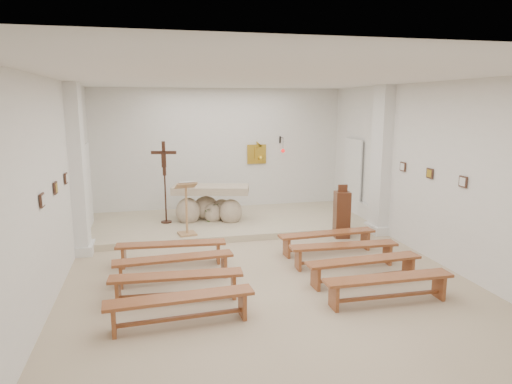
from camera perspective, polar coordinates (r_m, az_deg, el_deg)
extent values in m
cube|color=#C2AD8C|center=(8.55, 0.82, -10.15)|extent=(7.00, 10.00, 0.00)
cube|color=silver|center=(8.00, -24.18, 0.42)|extent=(0.02, 10.00, 3.50)
cube|color=silver|center=(9.54, 21.68, 2.18)|extent=(0.02, 10.00, 3.50)
cube|color=silver|center=(12.94, -4.50, 5.08)|extent=(7.00, 0.02, 3.50)
cube|color=silver|center=(7.98, 0.89, 13.92)|extent=(7.00, 10.00, 0.02)
cube|color=tan|center=(11.79, -3.28, -3.78)|extent=(6.98, 3.00, 0.15)
cube|color=white|center=(9.93, -21.37, 2.53)|extent=(0.26, 0.55, 3.50)
cube|color=white|center=(11.16, 15.35, 3.76)|extent=(0.26, 0.55, 3.50)
cube|color=gold|center=(13.12, 0.08, 4.76)|extent=(0.55, 0.04, 0.55)
cube|color=black|center=(13.27, 3.03, 6.55)|extent=(0.04, 0.02, 0.20)
cylinder|color=black|center=(13.12, 3.22, 6.80)|extent=(0.02, 0.30, 0.02)
cylinder|color=black|center=(12.99, 3.40, 6.00)|extent=(0.01, 0.01, 0.34)
sphere|color=red|center=(13.01, 3.39, 5.17)|extent=(0.11, 0.11, 0.11)
cube|color=#43281D|center=(7.23, -25.17, -0.94)|extent=(0.03, 0.20, 0.20)
cube|color=#43281D|center=(8.20, -23.77, 0.47)|extent=(0.03, 0.20, 0.20)
cube|color=#43281D|center=(9.17, -22.66, 1.59)|extent=(0.03, 0.20, 0.20)
cube|color=#43281D|center=(8.89, 24.46, 1.18)|extent=(0.03, 0.20, 0.20)
cube|color=#43281D|center=(9.69, 20.90, 2.19)|extent=(0.03, 0.20, 0.20)
cube|color=#43281D|center=(10.53, 17.88, 3.04)|extent=(0.03, 0.20, 0.20)
cube|color=silver|center=(10.91, -20.63, -4.65)|extent=(0.10, 0.85, 0.52)
cube|color=silver|center=(12.06, 13.68, -2.78)|extent=(0.10, 0.85, 0.52)
ellipsoid|color=#BCAA8F|center=(11.59, -8.49, -2.43)|extent=(0.62, 0.52, 0.70)
ellipsoid|color=#BCAA8F|center=(11.50, -3.15, -2.52)|extent=(0.58, 0.49, 0.66)
ellipsoid|color=#BCAA8F|center=(11.86, -6.27, -1.98)|extent=(0.66, 0.56, 0.62)
ellipsoid|color=#BCAA8F|center=(11.79, -4.30, -2.28)|extent=(0.53, 0.45, 0.58)
ellipsoid|color=#BCAA8F|center=(11.62, -5.40, -2.67)|extent=(0.45, 0.38, 0.53)
cube|color=#BCAA8F|center=(11.55, -5.68, 0.33)|extent=(2.02, 1.18, 0.18)
cube|color=tan|center=(10.53, -8.59, -5.17)|extent=(0.44, 0.44, 0.04)
cylinder|color=tan|center=(10.40, -8.67, -2.41)|extent=(0.05, 0.05, 1.08)
cube|color=tan|center=(10.26, -8.74, 0.80)|extent=(0.50, 0.40, 0.18)
cube|color=silver|center=(10.20, -8.69, 1.06)|extent=(0.43, 0.32, 0.14)
cylinder|color=#381B12|center=(11.66, -11.14, -3.68)|extent=(0.27, 0.27, 0.03)
cylinder|color=#381B12|center=(11.52, -11.25, -0.81)|extent=(0.04, 0.04, 1.22)
cube|color=#381B12|center=(11.36, -11.43, 4.13)|extent=(0.09, 0.07, 0.83)
cube|color=#381B12|center=(11.35, -11.46, 4.86)|extent=(0.61, 0.18, 0.08)
cube|color=#381B12|center=(11.34, -11.46, 3.95)|extent=(0.12, 0.07, 0.36)
imported|color=#2E5120|center=(11.60, -5.71, -2.51)|extent=(0.54, 0.53, 0.46)
cube|color=#4F2916|center=(10.79, 10.67, -2.80)|extent=(0.38, 0.38, 1.09)
cube|color=#4F2916|center=(10.66, 10.79, 0.44)|extent=(0.22, 0.08, 0.18)
cube|color=brown|center=(9.01, -10.55, -6.40)|extent=(2.11, 0.50, 0.05)
cube|color=brown|center=(9.16, -16.20, -7.81)|extent=(0.08, 0.31, 0.40)
cube|color=brown|center=(9.08, -4.76, -7.55)|extent=(0.08, 0.31, 0.40)
cube|color=brown|center=(9.10, -10.48, -8.23)|extent=(1.75, 0.20, 0.05)
cube|color=brown|center=(9.67, 8.89, -5.13)|extent=(2.10, 0.46, 0.05)
cube|color=brown|center=(9.39, 3.85, -6.90)|extent=(0.08, 0.31, 0.40)
cube|color=brown|center=(10.14, 13.48, -5.82)|extent=(0.08, 0.31, 0.40)
cube|color=brown|center=(9.76, 8.84, -6.84)|extent=(1.76, 0.17, 0.05)
cube|color=brown|center=(8.21, -10.26, -8.15)|extent=(2.10, 0.45, 0.05)
cube|color=brown|center=(8.24, -16.54, -9.97)|extent=(0.07, 0.31, 0.40)
cube|color=brown|center=(8.41, -4.02, -9.08)|extent=(0.07, 0.31, 0.40)
cube|color=brown|center=(8.31, -10.19, -10.13)|extent=(1.76, 0.16, 0.05)
cube|color=brown|center=(8.93, 10.93, -6.58)|extent=(2.10, 0.44, 0.05)
cube|color=brown|center=(8.72, 5.28, -8.36)|extent=(0.07, 0.31, 0.40)
cube|color=brown|center=(9.35, 16.09, -7.42)|extent=(0.07, 0.31, 0.40)
cube|color=brown|center=(9.02, 10.86, -8.42)|extent=(1.76, 0.15, 0.05)
cube|color=brown|center=(7.41, -9.91, -10.27)|extent=(2.10, 0.46, 0.05)
cube|color=brown|center=(7.56, -16.85, -11.94)|extent=(0.08, 0.31, 0.40)
cube|color=brown|center=(7.53, -2.84, -11.54)|extent=(0.08, 0.31, 0.40)
cube|color=brown|center=(7.53, -9.83, -12.43)|extent=(1.76, 0.17, 0.05)
cube|color=brown|center=(8.20, 13.34, -8.28)|extent=(2.10, 0.44, 0.05)
cube|color=brown|center=(7.89, 7.46, -10.54)|extent=(0.07, 0.31, 0.40)
cube|color=brown|center=(8.74, 18.50, -8.87)|extent=(0.07, 0.31, 0.40)
cube|color=brown|center=(8.31, 13.25, -10.26)|extent=(1.76, 0.15, 0.05)
cube|color=brown|center=(6.63, -9.46, -12.90)|extent=(2.10, 0.46, 0.05)
cube|color=brown|center=(6.69, -17.36, -15.11)|extent=(0.08, 0.31, 0.40)
cube|color=brown|center=(6.87, -1.71, -13.85)|extent=(0.08, 0.31, 0.40)
cube|color=brown|center=(6.76, -9.38, -15.25)|extent=(1.76, 0.16, 0.05)
cube|color=brown|center=(7.51, 16.24, -10.28)|extent=(2.09, 0.35, 0.05)
cube|color=brown|center=(7.22, 9.70, -12.74)|extent=(0.06, 0.30, 0.40)
cube|color=brown|center=(8.04, 21.90, -10.87)|extent=(0.06, 0.30, 0.40)
cube|color=brown|center=(7.62, 16.11, -12.41)|extent=(1.76, 0.07, 0.05)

